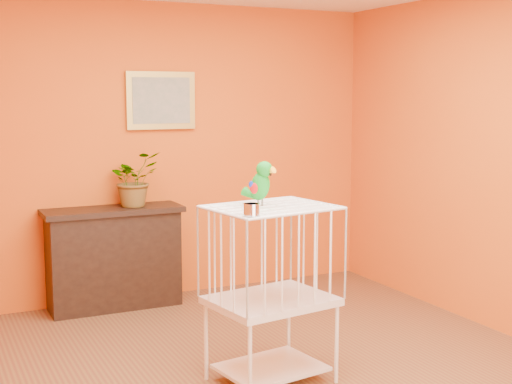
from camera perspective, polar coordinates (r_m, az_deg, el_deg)
ground at (r=4.63m, az=1.64°, el=-15.10°), size 4.50×4.50×0.00m
room_shell at (r=4.27m, az=1.72°, el=4.86°), size 4.50×4.50×4.50m
console_cabinet at (r=6.17m, az=-11.30°, el=-5.19°), size 1.16×0.42×0.86m
potted_plant at (r=6.06m, az=-9.59°, el=0.47°), size 0.55×0.58×0.36m
framed_picture at (r=6.32m, az=-7.61°, el=7.27°), size 0.62×0.04×0.50m
birdcage at (r=4.48m, az=1.22°, el=-7.99°), size 0.80×0.66×1.12m
feed_cup at (r=4.02m, az=-0.36°, el=-1.40°), size 0.10×0.10×0.07m
parrot at (r=4.39m, az=0.35°, el=0.74°), size 0.18×0.24×0.28m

